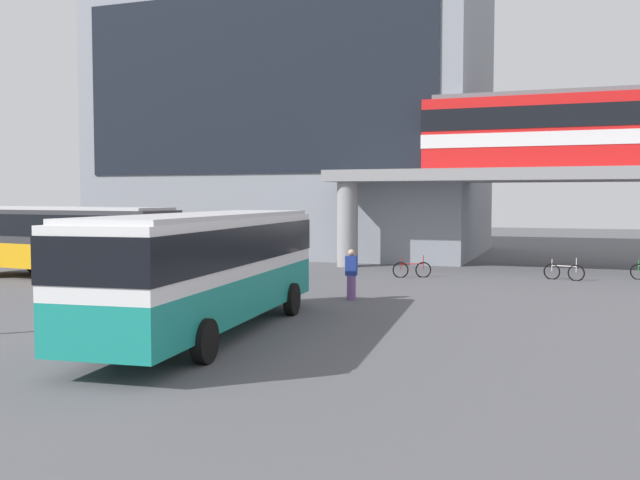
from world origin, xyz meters
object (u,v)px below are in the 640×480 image
Objects in this scene: station_building at (298,113)px; bicycle_silver at (564,272)px; bus_secondary at (66,235)px; bicycle_red at (412,270)px; bus_main at (208,260)px; pedestrian_waiting_near_stop at (351,276)px.

bicycle_silver is (17.27, -11.83, -8.98)m from station_building.
bus_secondary is 15.64m from bicycle_red.
bus_secondary is (-12.24, 9.28, 0.00)m from bus_main.
bus_main reaches higher than bicycle_silver.
bicycle_red is (14.45, 5.76, -1.63)m from bus_secondary.
bicycle_silver is at bearing 10.92° from bicycle_red.
station_building is at bearing 145.60° from bicycle_silver.
bicycle_red is at bearing 86.06° from pedestrian_waiting_near_stop.
station_building reaches higher than bicycle_silver.
bus_secondary is at bearing -158.26° from bicycle_red.
station_building is at bearing 129.35° from bicycle_red.
pedestrian_waiting_near_stop is at bearing 77.17° from bus_main.
bus_main reaches higher than bicycle_red.
bicycle_red is 0.95× the size of bicycle_silver.
pedestrian_waiting_near_stop is (1.68, 7.39, -1.14)m from bus_main.
pedestrian_waiting_near_stop is (-7.07, -8.91, 0.49)m from bicycle_silver.
bicycle_red is at bearing 81.64° from bus_main.
pedestrian_waiting_near_stop is at bearing -7.73° from bus_secondary.
station_building is at bearing 116.20° from pedestrian_waiting_near_stop.
station_building is 13.41× the size of pedestrian_waiting_near_stop.
bicycle_silver is 0.97× the size of pedestrian_waiting_near_stop.
station_building is 24.62m from pedestrian_waiting_near_stop.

